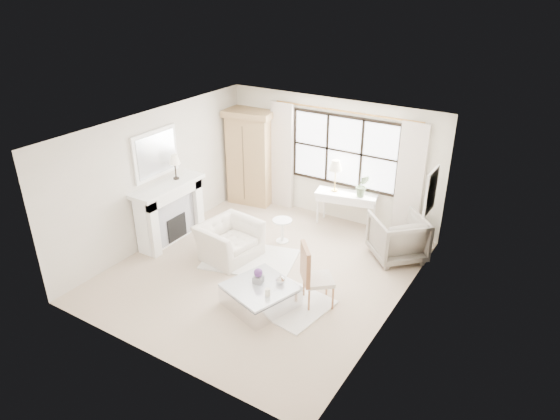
% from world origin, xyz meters
% --- Properties ---
extents(floor, '(5.50, 5.50, 0.00)m').
position_xyz_m(floor, '(0.00, 0.00, 0.00)').
color(floor, '#C2A990').
rests_on(floor, ground).
extents(ceiling, '(5.50, 5.50, 0.00)m').
position_xyz_m(ceiling, '(0.00, 0.00, 2.70)').
color(ceiling, white).
rests_on(ceiling, ground).
extents(wall_back, '(5.00, 0.00, 5.00)m').
position_xyz_m(wall_back, '(0.00, 2.75, 1.35)').
color(wall_back, white).
rests_on(wall_back, ground).
extents(wall_front, '(5.00, 0.00, 5.00)m').
position_xyz_m(wall_front, '(0.00, -2.75, 1.35)').
color(wall_front, silver).
rests_on(wall_front, ground).
extents(wall_left, '(0.00, 5.50, 5.50)m').
position_xyz_m(wall_left, '(-2.50, 0.00, 1.35)').
color(wall_left, beige).
rests_on(wall_left, ground).
extents(wall_right, '(0.00, 5.50, 5.50)m').
position_xyz_m(wall_right, '(2.50, 0.00, 1.35)').
color(wall_right, beige).
rests_on(wall_right, ground).
extents(window_pane, '(2.40, 0.02, 1.50)m').
position_xyz_m(window_pane, '(0.30, 2.73, 1.60)').
color(window_pane, white).
rests_on(window_pane, wall_back).
extents(window_frame, '(2.50, 0.04, 1.50)m').
position_xyz_m(window_frame, '(0.30, 2.72, 1.60)').
color(window_frame, black).
rests_on(window_frame, wall_back).
extents(curtain_rod, '(3.30, 0.04, 0.04)m').
position_xyz_m(curtain_rod, '(0.30, 2.67, 2.47)').
color(curtain_rod, '#A8773A').
rests_on(curtain_rod, wall_back).
extents(curtain_left, '(0.55, 0.10, 2.47)m').
position_xyz_m(curtain_left, '(-1.20, 2.65, 1.24)').
color(curtain_left, silver).
rests_on(curtain_left, ground).
extents(curtain_right, '(0.55, 0.10, 2.47)m').
position_xyz_m(curtain_right, '(1.80, 2.65, 1.24)').
color(curtain_right, beige).
rests_on(curtain_right, ground).
extents(fireplace, '(0.58, 1.66, 1.26)m').
position_xyz_m(fireplace, '(-2.27, 0.00, 0.65)').
color(fireplace, white).
rests_on(fireplace, ground).
extents(mirror_frame, '(0.05, 1.15, 0.95)m').
position_xyz_m(mirror_frame, '(-2.47, 0.00, 1.84)').
color(mirror_frame, white).
rests_on(mirror_frame, wall_left).
extents(mirror_glass, '(0.02, 1.00, 0.80)m').
position_xyz_m(mirror_glass, '(-2.44, 0.00, 1.84)').
color(mirror_glass, silver).
rests_on(mirror_glass, wall_left).
extents(art_frame, '(0.04, 0.62, 0.82)m').
position_xyz_m(art_frame, '(2.47, 1.70, 1.55)').
color(art_frame, silver).
rests_on(art_frame, wall_right).
extents(art_canvas, '(0.01, 0.52, 0.72)m').
position_xyz_m(art_canvas, '(2.45, 1.70, 1.55)').
color(art_canvas, beige).
rests_on(art_canvas, wall_right).
extents(mantel_lamp, '(0.22, 0.22, 0.51)m').
position_xyz_m(mantel_lamp, '(-2.26, 0.29, 1.65)').
color(mantel_lamp, black).
rests_on(mantel_lamp, fireplace).
extents(armoire, '(1.22, 0.87, 2.24)m').
position_xyz_m(armoire, '(-1.95, 2.47, 1.14)').
color(armoire, tan).
rests_on(armoire, floor).
extents(console_table, '(1.37, 0.71, 0.80)m').
position_xyz_m(console_table, '(0.55, 2.42, 0.40)').
color(console_table, white).
rests_on(console_table, floor).
extents(console_lamp, '(0.28, 0.28, 0.69)m').
position_xyz_m(console_lamp, '(0.27, 2.40, 1.36)').
color(console_lamp, gold).
rests_on(console_lamp, console_table).
extents(orchid_plant, '(0.33, 0.31, 0.49)m').
position_xyz_m(orchid_plant, '(0.89, 2.42, 1.05)').
color(orchid_plant, '#536946').
rests_on(orchid_plant, console_table).
extents(side_table, '(0.40, 0.40, 0.51)m').
position_xyz_m(side_table, '(-0.26, 1.13, 0.33)').
color(side_table, white).
rests_on(side_table, floor).
extents(rug_left, '(1.96, 1.60, 0.03)m').
position_xyz_m(rug_left, '(-0.41, 0.19, 0.02)').
color(rug_left, white).
rests_on(rug_left, floor).
extents(rug_right, '(1.67, 1.35, 0.03)m').
position_xyz_m(rug_right, '(0.82, -0.61, 0.01)').
color(rug_right, white).
rests_on(rug_right, floor).
extents(club_armchair, '(1.10, 1.22, 0.71)m').
position_xyz_m(club_armchair, '(-0.82, 0.09, 0.36)').
color(club_armchair, silver).
rests_on(club_armchair, floor).
extents(wingback_chair, '(1.34, 1.34, 0.88)m').
position_xyz_m(wingback_chair, '(1.95, 1.78, 0.44)').
color(wingback_chair, gray).
rests_on(wingback_chair, floor).
extents(french_chair, '(0.68, 0.68, 1.08)m').
position_xyz_m(french_chair, '(1.33, -0.36, 0.31)').
color(french_chair, '#AC7248').
rests_on(french_chair, floor).
extents(coffee_table, '(1.26, 1.26, 0.38)m').
position_xyz_m(coffee_table, '(0.56, -0.90, 0.18)').
color(coffee_table, silver).
rests_on(coffee_table, floor).
extents(planter_box, '(0.18, 0.18, 0.12)m').
position_xyz_m(planter_box, '(0.48, -0.84, 0.44)').
color(planter_box, gray).
rests_on(planter_box, coffee_table).
extents(planter_flowers, '(0.15, 0.15, 0.15)m').
position_xyz_m(planter_flowers, '(0.48, -0.84, 0.57)').
color(planter_flowers, '#5E327D').
rests_on(planter_flowers, planter_box).
extents(pillar_candle, '(0.09, 0.09, 0.12)m').
position_xyz_m(pillar_candle, '(0.81, -1.06, 0.44)').
color(pillar_candle, silver).
rests_on(pillar_candle, coffee_table).
extents(coffee_vase, '(0.18, 0.18, 0.16)m').
position_xyz_m(coffee_vase, '(0.81, -0.67, 0.46)').
color(coffee_vase, silver).
rests_on(coffee_vase, coffee_table).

